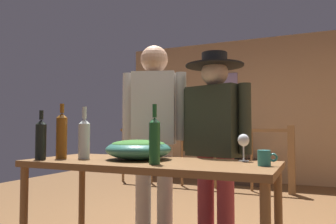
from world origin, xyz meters
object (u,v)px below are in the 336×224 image
salad_bowl (138,148)px  person_standing_right (215,134)px  flat_screen_tv (234,147)px  wine_bottle_amber (62,135)px  serving_table (149,173)px  wine_bottle_dark (41,139)px  framed_picture (223,89)px  stair_railing (226,149)px  wine_bottle_green (155,140)px  tv_console (235,171)px  wine_bottle_clear (84,138)px  mug_teal (265,158)px  wine_glass (243,142)px  person_standing_left (154,127)px

salad_bowl → person_standing_right: 0.66m
flat_screen_tv → wine_bottle_amber: (-0.28, -4.03, 0.28)m
person_standing_right → serving_table: bearing=84.3°
salad_bowl → wine_bottle_dark: 0.65m
framed_picture → serving_table: size_ratio=0.38×
serving_table → person_standing_right: person_standing_right is taller
stair_railing → wine_bottle_green: size_ratio=8.70×
tv_console → wine_bottle_amber: wine_bottle_amber is taller
salad_bowl → wine_bottle_green: bearing=-43.7°
wine_bottle_clear → person_standing_right: 0.98m
mug_teal → person_standing_right: size_ratio=0.07×
wine_bottle_green → mug_teal: 0.62m
salad_bowl → wine_bottle_dark: wine_bottle_dark is taller
flat_screen_tv → wine_bottle_dark: size_ratio=1.41×
flat_screen_tv → wine_glass: bearing=-76.5°
wine_bottle_green → mug_teal: bearing=15.9°
framed_picture → person_standing_right: 3.82m
wine_bottle_green → person_standing_right: 0.77m
stair_railing → wine_glass: stair_railing is taller
framed_picture → wine_bottle_green: (0.73, -4.40, -0.81)m
wine_bottle_dark → mug_teal: 1.42m
salad_bowl → wine_bottle_clear: wine_bottle_clear is taller
wine_bottle_green → wine_bottle_amber: (-0.73, 0.05, 0.02)m
wine_glass → wine_bottle_clear: 1.06m
wine_bottle_amber → wine_bottle_clear: bearing=21.6°
tv_console → wine_bottle_green: size_ratio=2.60×
wine_bottle_amber → person_standing_right: 1.13m
framed_picture → flat_screen_tv: bearing=-49.3°
person_standing_left → wine_bottle_amber: bearing=45.9°
framed_picture → person_standing_right: framed_picture is taller
mug_teal → wine_bottle_dark: bearing=-170.9°
framed_picture → person_standing_right: (0.87, -3.64, -0.79)m
framed_picture → wine_bottle_dark: (-0.08, -4.45, -0.81)m
wine_glass → mug_teal: (0.15, -0.20, -0.08)m
salad_bowl → wine_bottle_green: (0.23, -0.22, 0.07)m
wine_bottle_clear → wine_bottle_amber: wine_bottle_amber is taller
framed_picture → wine_glass: 4.28m
flat_screen_tv → person_standing_right: 3.38m
wine_glass → person_standing_left: 0.91m
salad_bowl → wine_glass: 0.68m
mug_teal → person_standing_right: person_standing_right is taller
framed_picture → flat_screen_tv: size_ratio=1.32×
tv_console → wine_glass: bearing=-76.6°
tv_console → flat_screen_tv: 0.44m
stair_railing → flat_screen_tv: stair_railing is taller
wine_bottle_amber → person_standing_left: (0.35, 0.71, 0.06)m
wine_bottle_clear → mug_teal: (1.18, 0.06, -0.10)m
person_standing_left → person_standing_right: size_ratio=1.07×
serving_table → wine_bottle_clear: 0.52m
framed_picture → wine_bottle_dark: size_ratio=1.86×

